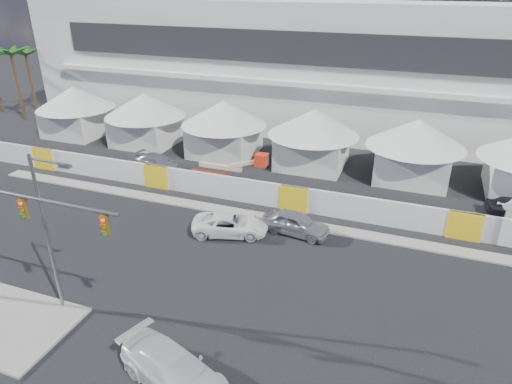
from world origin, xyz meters
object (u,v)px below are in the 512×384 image
(pickup_curb, at_px, (230,224))
(boom_lift, at_px, (215,177))
(pickup_near, at_px, (174,370))
(streetlight_median, at_px, (48,225))
(lot_car_c, at_px, (158,162))
(sedan_silver, at_px, (296,223))

(pickup_curb, bearing_deg, boom_lift, 15.93)
(pickup_curb, xyz_separation_m, boom_lift, (-4.19, 6.55, 0.24))
(pickup_near, xyz_separation_m, boom_lift, (-7.03, 19.35, 0.15))
(pickup_near, xyz_separation_m, streetlight_median, (-8.08, 2.45, 4.33))
(lot_car_c, bearing_deg, pickup_near, -138.52)
(streetlight_median, distance_m, boom_lift, 17.45)
(pickup_curb, distance_m, lot_car_c, 13.81)
(pickup_curb, xyz_separation_m, pickup_near, (2.84, -12.81, 0.09))
(pickup_curb, distance_m, streetlight_median, 12.43)
(pickup_near, distance_m, streetlight_median, 9.49)
(pickup_near, relative_size, streetlight_median, 0.65)
(boom_lift, bearing_deg, sedan_silver, -29.94)
(pickup_curb, distance_m, boom_lift, 7.78)
(streetlight_median, bearing_deg, pickup_near, -16.84)
(lot_car_c, xyz_separation_m, streetlight_median, (5.69, -18.80, 4.46))
(sedan_silver, bearing_deg, streetlight_median, 148.69)
(sedan_silver, height_order, boom_lift, boom_lift)
(pickup_near, relative_size, boom_lift, 0.80)
(pickup_near, bearing_deg, boom_lift, 39.34)
(lot_car_c, bearing_deg, streetlight_median, -154.63)
(lot_car_c, distance_m, boom_lift, 7.00)
(pickup_curb, relative_size, streetlight_median, 0.60)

